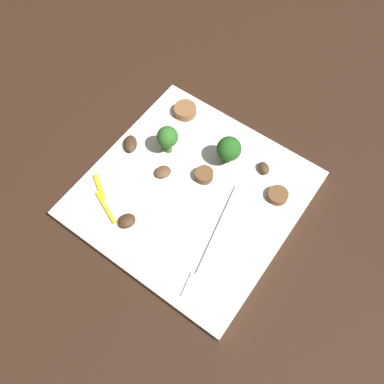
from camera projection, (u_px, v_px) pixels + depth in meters
The scene contains 14 objects.
ground_plane at pixel (192, 197), 0.62m from camera, with size 1.40×1.40×0.00m, color black.
plate at pixel (192, 194), 0.61m from camera, with size 0.30×0.30×0.01m, color white.
fork at pixel (210, 248), 0.56m from camera, with size 0.18×0.05×0.00m.
broccoli_floret_0 at pixel (168, 138), 0.61m from camera, with size 0.03×0.03×0.05m.
broccoli_floret_1 at pixel (229, 149), 0.60m from camera, with size 0.04×0.04×0.05m.
sausage_slice_0 at pixel (185, 110), 0.67m from camera, with size 0.04×0.04×0.01m, color brown.
sausage_slice_1 at pixel (278, 195), 0.60m from camera, with size 0.03×0.03×0.01m, color brown.
sausage_slice_2 at pixel (204, 175), 0.61m from camera, with size 0.03×0.03×0.01m, color brown.
mushroom_0 at pixel (127, 221), 0.58m from camera, with size 0.03×0.02×0.01m, color #422B19.
mushroom_1 at pixel (164, 171), 0.62m from camera, with size 0.02×0.02×0.01m, color brown.
mushroom_2 at pixel (264, 168), 0.62m from camera, with size 0.02×0.02×0.01m, color #4C331E.
mushroom_3 at pixel (130, 144), 0.64m from camera, with size 0.03×0.02×0.01m, color #422B19.
pepper_strip_0 at pixel (106, 208), 0.59m from camera, with size 0.06×0.00×0.00m, color yellow.
pepper_strip_1 at pixel (99, 187), 0.61m from camera, with size 0.04×0.01×0.00m, color yellow.
Camera 1 is at (0.23, 0.17, 0.55)m, focal length 38.70 mm.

